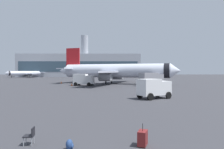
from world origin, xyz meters
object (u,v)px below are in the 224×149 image
fuel_truck (151,79)px  cargo_van (154,88)px  traveller_backpack (70,145)px  airplane_at_gate (115,71)px  gate_chair (30,135)px  safety_cone_outer (145,81)px  safety_cone_near (61,82)px  service_truck (84,79)px  rolling_suitcase (143,138)px  airplane_taxiing (26,73)px  safety_cone_mid (72,84)px  safety_cone_far (154,86)px

fuel_truck → cargo_van: fuel_truck is taller
cargo_van → traveller_backpack: cargo_van is taller
airplane_at_gate → gate_chair: airplane_at_gate is taller
safety_cone_outer → traveller_backpack: safety_cone_outer is taller
safety_cone_near → gate_chair: 50.12m
service_truck → traveller_backpack: size_ratio=10.75×
airplane_at_gate → gate_chair: bearing=-96.2°
rolling_suitcase → airplane_taxiing: bearing=115.1°
service_truck → traveller_backpack: 40.58m
service_truck → cargo_van: 26.14m
airplane_at_gate → rolling_suitcase: 47.39m
safety_cone_mid → gate_chair: gate_chair is taller
fuel_truck → gate_chair: bearing=-109.4°
fuel_truck → safety_cone_near: size_ratio=8.19×
airplane_taxiing → safety_cone_far: size_ratio=23.70×
safety_cone_far → rolling_suitcase: (-7.87, -34.43, 0.00)m
airplane_at_gate → safety_cone_near: bearing=172.8°
safety_cone_mid → safety_cone_far: bearing=-17.0°
fuel_truck → safety_cone_far: (-0.43, -5.09, -1.39)m
safety_cone_mid → traveller_backpack: (7.67, -40.67, -0.17)m
airplane_at_gate → rolling_suitcase: (0.39, -47.28, -3.27)m
airplane_at_gate → rolling_suitcase: bearing=-89.5°
cargo_van → safety_cone_outer: 36.20m
cargo_van → safety_cone_mid: cargo_van is taller
service_truck → fuel_truck: fuel_truck is taller
traveller_backpack → service_truck: bearing=96.7°
safety_cone_outer → rolling_suitcase: size_ratio=0.71×
safety_cone_outer → rolling_suitcase: (-9.18, -52.61, 0.00)m
rolling_suitcase → cargo_van: bearing=76.2°
safety_cone_far → traveller_backpack: size_ratio=1.63×
airplane_at_gate → service_truck: (-7.80, -7.43, -2.05)m
airplane_taxiing → fuel_truck: (57.37, -65.08, -0.54)m
airplane_at_gate → fuel_truck: (8.69, -7.76, -1.88)m
service_truck → traveller_backpack: service_truck is taller
safety_cone_mid → airplane_at_gate: bearing=33.3°
airplane_taxiing → rolling_suitcase: 115.56m
safety_cone_mid → rolling_suitcase: bearing=-74.5°
airplane_taxiing → cargo_van: size_ratio=3.85×
rolling_suitcase → traveller_backpack: (-3.46, -0.44, -0.16)m
cargo_van → gate_chair: size_ratio=5.60×
fuel_truck → safety_cone_mid: fuel_truck is taller
airplane_taxiing → safety_cone_far: bearing=-50.9°
safety_cone_far → service_truck: bearing=161.4°
cargo_van → gate_chair: (-9.65, -16.59, -0.95)m
rolling_suitcase → safety_cone_near: bearing=107.9°
safety_cone_outer → rolling_suitcase: rolling_suitcase is taller
fuel_truck → service_truck: bearing=178.9°
cargo_van → safety_cone_mid: 27.99m
airplane_at_gate → fuel_truck: bearing=-41.8°
cargo_van → safety_cone_near: bearing=121.7°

